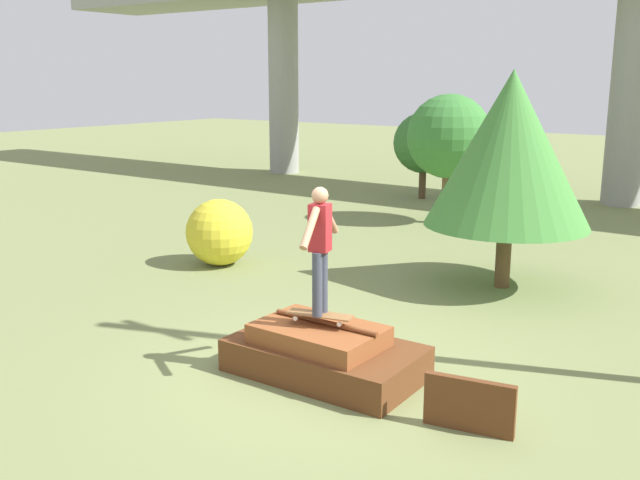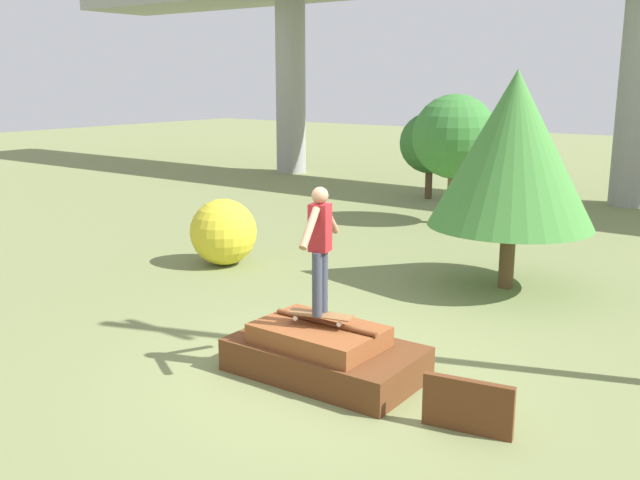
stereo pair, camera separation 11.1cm
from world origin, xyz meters
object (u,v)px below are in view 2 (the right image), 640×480
tree_behind_right (455,137)px  bush_yellow_flowering (223,232)px  skater (320,243)px  skateboard (320,315)px  tree_behind_left (430,143)px  tree_mid_back (513,150)px

tree_behind_right → bush_yellow_flowering: size_ratio=2.47×
skater → bush_yellow_flowering: (-4.58, 3.12, -1.01)m
skateboard → tree_behind_right: bearing=107.0°
skateboard → skater: bearing=-135.0°
skateboard → tree_behind_right: (-2.83, 9.28, 1.35)m
tree_behind_left → tree_mid_back: 9.19m
skateboard → skater: size_ratio=0.54×
skateboard → tree_behind_left: (-5.04, 12.26, 0.87)m
tree_mid_back → skateboard: bearing=-94.3°
tree_mid_back → bush_yellow_flowering: size_ratio=2.87×
skater → tree_behind_left: size_ratio=0.60×
tree_behind_left → tree_behind_right: 3.74m
skater → bush_yellow_flowering: 5.63m
skateboard → tree_behind_left: tree_behind_left is taller
bush_yellow_flowering → skater: bearing=-34.3°
skateboard → bush_yellow_flowering: size_ratio=0.65×
skateboard → tree_behind_right: size_ratio=0.26×
tree_behind_left → tree_behind_right: (2.21, -2.98, 0.48)m
tree_behind_left → skateboard: bearing=-67.7°
skateboard → tree_behind_right: tree_behind_right is taller
bush_yellow_flowering → tree_behind_left: bearing=92.9°
tree_behind_right → tree_mid_back: tree_mid_back is taller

